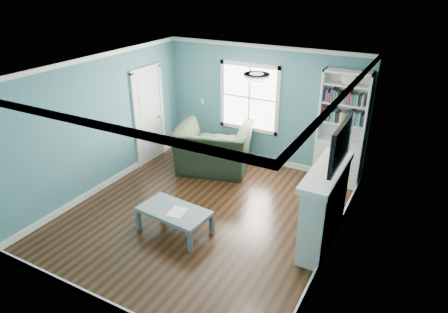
% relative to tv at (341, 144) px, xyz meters
% --- Properties ---
extents(floor, '(5.00, 5.00, 0.00)m').
position_rel_tv_xyz_m(floor, '(-2.20, -0.20, -1.72)').
color(floor, black).
rests_on(floor, ground).
extents(room_walls, '(5.00, 5.00, 5.00)m').
position_rel_tv_xyz_m(room_walls, '(-2.20, -0.20, -0.14)').
color(room_walls, teal).
rests_on(room_walls, ground).
extents(trim, '(4.50, 5.00, 2.60)m').
position_rel_tv_xyz_m(trim, '(-2.20, -0.20, -0.49)').
color(trim, white).
rests_on(trim, ground).
extents(window, '(1.40, 0.06, 1.50)m').
position_rel_tv_xyz_m(window, '(-2.50, 2.29, -0.27)').
color(window, white).
rests_on(window, room_walls).
extents(bookshelf, '(0.90, 0.35, 2.31)m').
position_rel_tv_xyz_m(bookshelf, '(-0.43, 2.10, -0.80)').
color(bookshelf, silver).
rests_on(bookshelf, ground).
extents(fireplace, '(0.44, 1.58, 1.30)m').
position_rel_tv_xyz_m(fireplace, '(-0.12, 0.00, -1.09)').
color(fireplace, black).
rests_on(fireplace, ground).
extents(tv, '(0.06, 1.10, 0.65)m').
position_rel_tv_xyz_m(tv, '(0.00, 0.00, 0.00)').
color(tv, black).
rests_on(tv, fireplace).
extents(door, '(0.12, 0.98, 2.17)m').
position_rel_tv_xyz_m(door, '(-4.42, 1.20, -0.65)').
color(door, silver).
rests_on(door, ground).
extents(ceiling_fixture, '(0.38, 0.38, 0.15)m').
position_rel_tv_xyz_m(ceiling_fixture, '(-1.30, -0.10, 0.82)').
color(ceiling_fixture, white).
rests_on(ceiling_fixture, room_walls).
extents(light_switch, '(0.08, 0.01, 0.12)m').
position_rel_tv_xyz_m(light_switch, '(-3.70, 2.28, -0.52)').
color(light_switch, white).
rests_on(light_switch, room_walls).
extents(recliner, '(1.73, 1.37, 1.33)m').
position_rel_tv_xyz_m(recliner, '(-2.91, 1.40, -1.06)').
color(recliner, black).
rests_on(recliner, ground).
extents(coffee_table, '(1.21, 0.74, 0.42)m').
position_rel_tv_xyz_m(coffee_table, '(-2.33, -0.89, -1.36)').
color(coffee_table, '#505960').
rests_on(coffee_table, ground).
extents(paper_sheet, '(0.28, 0.35, 0.00)m').
position_rel_tv_xyz_m(paper_sheet, '(-2.25, -0.92, -1.30)').
color(paper_sheet, white).
rests_on(paper_sheet, coffee_table).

